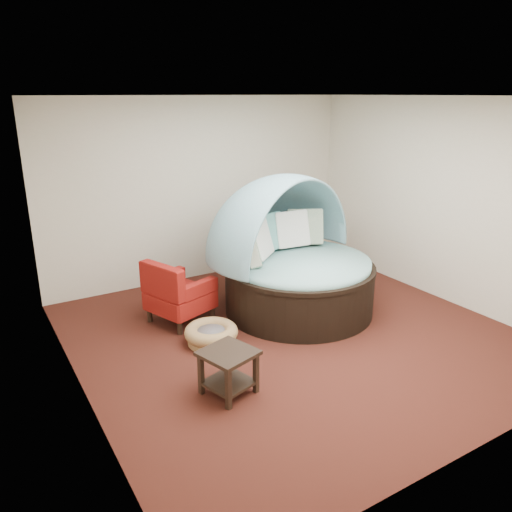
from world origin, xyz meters
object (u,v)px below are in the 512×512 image
red_armchair (177,294)px  side_table (228,366)px  pet_basket (211,334)px  canopy_daybed (293,249)px

red_armchair → side_table: red_armchair is taller
pet_basket → side_table: (-0.32, -1.02, 0.18)m
canopy_daybed → red_armchair: (-1.51, 0.40, -0.47)m
canopy_daybed → side_table: canopy_daybed is taller
pet_basket → side_table: bearing=-107.2°
red_armchair → side_table: size_ratio=1.54×
pet_basket → red_armchair: red_armchair is taller
canopy_daybed → pet_basket: bearing=177.1°
canopy_daybed → side_table: 2.26m
red_armchair → side_table: (-0.21, -1.77, -0.09)m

